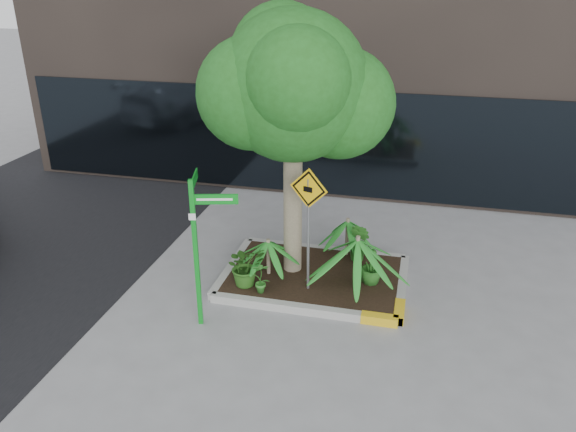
# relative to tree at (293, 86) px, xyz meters

# --- Properties ---
(ground) EXTENTS (80.00, 80.00, 0.00)m
(ground) POSITION_rel_tree_xyz_m (0.24, -0.42, -3.54)
(ground) COLOR gray
(ground) RESTS_ON ground
(planter) EXTENTS (3.35, 2.36, 0.15)m
(planter) POSITION_rel_tree_xyz_m (0.47, -0.15, -3.44)
(planter) COLOR #9E9E99
(planter) RESTS_ON ground
(tree) EXTENTS (3.23, 2.86, 4.84)m
(tree) POSITION_rel_tree_xyz_m (0.00, 0.00, 0.00)
(tree) COLOR gray
(tree) RESTS_ON ground
(palm_front) EXTENTS (1.16, 1.16, 1.28)m
(palm_front) POSITION_rel_tree_xyz_m (1.25, -0.49, -2.43)
(palm_front) COLOR gray
(palm_front) RESTS_ON ground
(palm_left) EXTENTS (0.78, 0.78, 0.87)m
(palm_left) POSITION_rel_tree_xyz_m (-0.38, -0.31, -2.74)
(palm_left) COLOR gray
(palm_left) RESTS_ON ground
(palm_back) EXTENTS (0.87, 0.87, 0.97)m
(palm_back) POSITION_rel_tree_xyz_m (0.90, 0.78, -2.67)
(palm_back) COLOR gray
(palm_back) RESTS_ON ground
(shrub_a) EXTENTS (0.95, 0.95, 0.75)m
(shrub_a) POSITION_rel_tree_xyz_m (-0.67, -0.78, -3.01)
(shrub_a) COLOR #275819
(shrub_a) RESTS_ON planter
(shrub_b) EXTENTS (0.45, 0.45, 0.69)m
(shrub_b) POSITION_rel_tree_xyz_m (1.48, -0.20, -3.04)
(shrub_b) COLOR #25651E
(shrub_b) RESTS_ON planter
(shrub_c) EXTENTS (0.39, 0.39, 0.60)m
(shrub_c) POSITION_rel_tree_xyz_m (-0.33, -0.97, -3.09)
(shrub_c) COLOR #2C7524
(shrub_c) RESTS_ON planter
(shrub_d) EXTENTS (0.62, 0.62, 0.80)m
(shrub_d) POSITION_rel_tree_xyz_m (1.17, 0.57, -2.99)
(shrub_d) COLOR #24621C
(shrub_d) RESTS_ON planter
(street_sign_post) EXTENTS (0.85, 0.72, 2.49)m
(street_sign_post) POSITION_rel_tree_xyz_m (-1.06, -1.83, -2.00)
(street_sign_post) COLOR #0D8F1E
(street_sign_post) RESTS_ON ground
(cattle_sign) EXTENTS (0.66, 0.22, 2.24)m
(cattle_sign) POSITION_rel_tree_xyz_m (0.42, -0.69, -1.88)
(cattle_sign) COLOR slate
(cattle_sign) RESTS_ON ground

